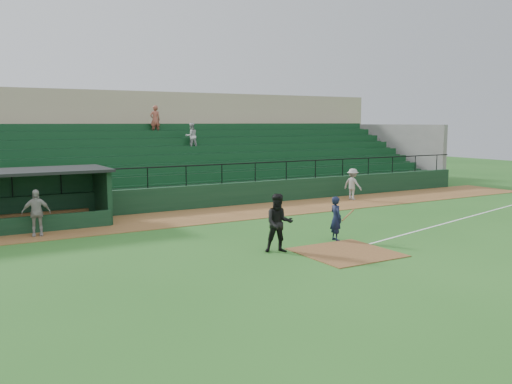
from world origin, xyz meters
TOP-DOWN VIEW (x-y plane):
  - ground at (0.00, 0.00)m, footprint 90.00×90.00m
  - warning_track at (0.00, 8.00)m, footprint 40.00×4.00m
  - home_plate_dirt at (0.00, -1.00)m, footprint 3.00×3.00m
  - foul_line at (8.00, 1.20)m, footprint 17.49×4.44m
  - stadium_structure at (-0.00, 16.46)m, footprint 38.00×13.08m
  - batter_at_plate at (0.91, 0.69)m, footprint 1.04×0.70m
  - umpire at (-1.91, 0.22)m, footprint 1.19×1.07m
  - runner at (8.39, 8.55)m, footprint 0.90×1.25m
  - dugout_player_a at (-8.54, 7.07)m, footprint 1.11×0.61m

SIDE VIEW (x-z plane):
  - ground at x=0.00m, z-range 0.00..0.00m
  - foul_line at x=8.00m, z-range 0.00..0.01m
  - warning_track at x=0.00m, z-range 0.00..0.03m
  - home_plate_dirt at x=0.00m, z-range 0.00..0.03m
  - batter_at_plate at x=0.91m, z-range 0.00..1.65m
  - runner at x=8.39m, z-range 0.03..1.78m
  - dugout_player_a at x=-8.54m, z-range 0.03..1.82m
  - umpire at x=-1.91m, z-range 0.00..1.99m
  - stadium_structure at x=0.00m, z-range -0.90..5.50m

